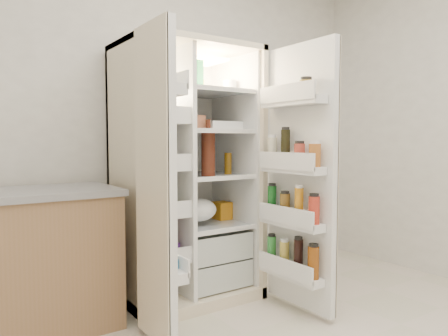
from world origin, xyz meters
TOP-DOWN VIEW (x-y plane):
  - wall_back at (0.00, 2.00)m, footprint 4.00×0.02m
  - refrigerator at (0.04, 1.65)m, footprint 0.92×0.70m
  - freezer_door at (-0.47, 1.05)m, footprint 0.15×0.40m
  - fridge_door at (0.51, 0.96)m, footprint 0.17×0.58m
  - kitchen_counter at (-1.10, 1.63)m, footprint 1.17×0.62m

SIDE VIEW (x-z plane):
  - kitchen_counter at x=-1.10m, z-range 0.00..0.85m
  - refrigerator at x=0.04m, z-range -0.16..1.64m
  - fridge_door at x=0.51m, z-range 0.01..1.73m
  - freezer_door at x=-0.47m, z-range 0.03..1.75m
  - wall_back at x=0.00m, z-range 0.00..2.70m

